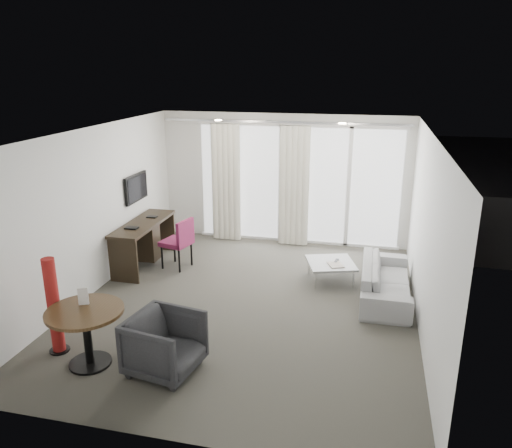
% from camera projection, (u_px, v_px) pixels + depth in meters
% --- Properties ---
extents(floor, '(5.00, 6.00, 0.00)m').
position_uv_depth(floor, '(247.00, 304.00, 7.64)').
color(floor, '#423F38').
rests_on(floor, ground).
extents(ceiling, '(5.00, 6.00, 0.00)m').
position_uv_depth(ceiling, '(246.00, 133.00, 6.85)').
color(ceiling, white).
rests_on(ceiling, ground).
extents(wall_left, '(0.00, 6.00, 2.60)m').
position_uv_depth(wall_left, '(92.00, 212.00, 7.79)').
color(wall_left, silver).
rests_on(wall_left, ground).
extents(wall_right, '(0.00, 6.00, 2.60)m').
position_uv_depth(wall_right, '(427.00, 236.00, 6.70)').
color(wall_right, silver).
rests_on(wall_right, ground).
extents(wall_front, '(5.00, 0.00, 2.60)m').
position_uv_depth(wall_front, '(164.00, 322.00, 4.46)').
color(wall_front, silver).
rests_on(wall_front, ground).
extents(window_panel, '(4.00, 0.02, 2.38)m').
position_uv_depth(window_panel, '(298.00, 185.00, 9.98)').
color(window_panel, white).
rests_on(window_panel, ground).
extents(window_frame, '(4.10, 0.06, 2.44)m').
position_uv_depth(window_frame, '(298.00, 185.00, 9.96)').
color(window_frame, white).
rests_on(window_frame, ground).
extents(curtain_left, '(0.60, 0.20, 2.38)m').
position_uv_depth(curtain_left, '(226.00, 183.00, 10.14)').
color(curtain_left, beige).
rests_on(curtain_left, ground).
extents(curtain_right, '(0.60, 0.20, 2.38)m').
position_uv_depth(curtain_right, '(294.00, 187.00, 9.83)').
color(curtain_right, beige).
rests_on(curtain_right, ground).
extents(curtain_track, '(4.80, 0.04, 0.04)m').
position_uv_depth(curtain_track, '(283.00, 122.00, 9.51)').
color(curtain_track, '#B2B2B7').
rests_on(curtain_track, ceiling).
extents(downlight_a, '(0.12, 0.12, 0.02)m').
position_uv_depth(downlight_a, '(218.00, 120.00, 8.53)').
color(downlight_a, '#FFE0B2').
rests_on(downlight_a, ceiling).
extents(downlight_b, '(0.12, 0.12, 0.02)m').
position_uv_depth(downlight_b, '(342.00, 123.00, 8.07)').
color(downlight_b, '#FFE0B2').
rests_on(downlight_b, ceiling).
extents(desk, '(0.54, 1.72, 0.80)m').
position_uv_depth(desk, '(144.00, 244.00, 9.03)').
color(desk, black).
rests_on(desk, floor).
extents(tv, '(0.05, 0.80, 0.50)m').
position_uv_depth(tv, '(136.00, 188.00, 9.11)').
color(tv, black).
rests_on(tv, wall_left).
extents(desk_chair, '(0.60, 0.58, 0.92)m').
position_uv_depth(desk_chair, '(176.00, 243.00, 8.90)').
color(desk_chair, maroon).
rests_on(desk_chair, floor).
extents(round_table, '(0.93, 0.93, 0.73)m').
position_uv_depth(round_table, '(88.00, 337.00, 6.00)').
color(round_table, '#3C2914').
rests_on(round_table, floor).
extents(menu_card, '(0.12, 0.07, 0.22)m').
position_uv_depth(menu_card, '(84.00, 305.00, 6.03)').
color(menu_card, white).
rests_on(menu_card, round_table).
extents(red_lamp, '(0.33, 0.33, 1.27)m').
position_uv_depth(red_lamp, '(54.00, 306.00, 6.20)').
color(red_lamp, maroon).
rests_on(red_lamp, floor).
extents(tub_armchair, '(0.91, 0.89, 0.72)m').
position_uv_depth(tub_armchair, '(165.00, 344.00, 5.87)').
color(tub_armchair, '#252628').
rests_on(tub_armchair, floor).
extents(coffee_table, '(0.95, 0.95, 0.34)m').
position_uv_depth(coffee_table, '(330.00, 271.00, 8.41)').
color(coffee_table, gray).
rests_on(coffee_table, floor).
extents(remote, '(0.07, 0.17, 0.02)m').
position_uv_depth(remote, '(337.00, 260.00, 8.39)').
color(remote, black).
rests_on(remote, coffee_table).
extents(magazine, '(0.29, 0.32, 0.01)m').
position_uv_depth(magazine, '(336.00, 264.00, 8.23)').
color(magazine, gray).
rests_on(magazine, coffee_table).
extents(sofa, '(0.74, 1.90, 0.55)m').
position_uv_depth(sofa, '(386.00, 280.00, 7.81)').
color(sofa, '#969697').
rests_on(sofa, floor).
extents(terrace_slab, '(5.60, 3.00, 0.12)m').
position_uv_depth(terrace_slab, '(306.00, 223.00, 11.77)').
color(terrace_slab, '#4D4D50').
rests_on(terrace_slab, ground).
extents(rattan_chair_a, '(0.59, 0.59, 0.73)m').
position_uv_depth(rattan_chair_a, '(320.00, 206.00, 11.54)').
color(rattan_chair_a, brown).
rests_on(rattan_chair_a, terrace_slab).
extents(rattan_chair_b, '(0.77, 0.77, 0.90)m').
position_uv_depth(rattan_chair_b, '(390.00, 210.00, 10.94)').
color(rattan_chair_b, brown).
rests_on(rattan_chair_b, terrace_slab).
extents(rattan_table, '(0.58, 0.58, 0.48)m').
position_uv_depth(rattan_table, '(334.00, 216.00, 11.27)').
color(rattan_table, brown).
rests_on(rattan_table, terrace_slab).
extents(balustrade, '(5.50, 0.06, 1.05)m').
position_uv_depth(balustrade, '(315.00, 186.00, 12.94)').
color(balustrade, '#B2B2B7').
rests_on(balustrade, terrace_slab).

